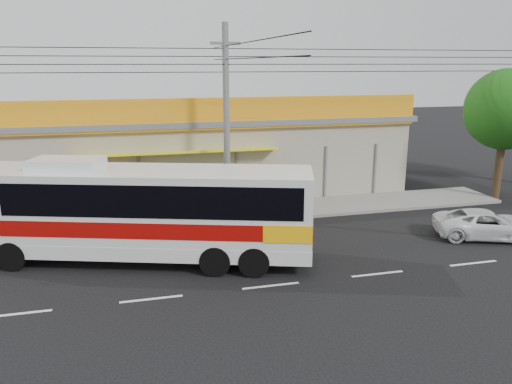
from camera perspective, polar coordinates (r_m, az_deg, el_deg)
ground at (r=19.52m, az=-0.34°, el=-7.65°), size 120.00×120.00×0.00m
sidewalk at (r=25.03m, az=-3.66°, el=-2.45°), size 30.00×3.20×0.15m
lane_markings at (r=17.31m, az=1.69°, el=-10.68°), size 50.00×0.12×0.01m
storefront_building at (r=29.84m, az=-5.73°, el=4.66°), size 22.60×9.20×5.70m
coach_bus at (r=19.12m, az=-12.55°, el=-1.78°), size 13.05×6.55×3.96m
motorbike_red at (r=23.86m, az=-23.73°, el=-3.22°), size 1.80×0.87×0.91m
motorbike_dark at (r=23.31m, az=-18.56°, el=-2.94°), size 1.82×0.96×1.05m
white_car at (r=23.81m, az=24.87°, el=-3.37°), size 4.80×3.37×1.22m
utility_pole at (r=23.37m, az=-3.50°, el=14.92°), size 34.00×14.00×9.15m
tree_near at (r=30.08m, az=26.90°, el=8.13°), size 4.30×4.30×7.14m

